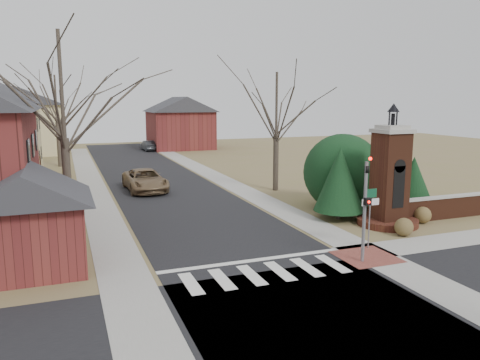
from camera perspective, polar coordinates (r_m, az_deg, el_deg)
name	(u,v)px	position (r m, az deg, el deg)	size (l,w,h in m)	color
ground	(275,281)	(17.88, 4.23, -12.14)	(120.00, 120.00, 0.00)	olive
main_street	(160,183)	(38.26, -9.78, -0.36)	(8.00, 70.00, 0.01)	black
cross_street	(315,315)	(15.45, 9.11, -15.91)	(120.00, 8.00, 0.01)	black
crosswalk_zone	(266,273)	(18.55, 3.17, -11.26)	(8.00, 2.20, 0.02)	silver
stop_bar	(251,261)	(19.85, 1.40, -9.82)	(8.00, 0.35, 0.02)	silver
sidewalk_right_main	(221,179)	(39.55, -2.37, 0.11)	(2.00, 60.00, 0.02)	gray
sidewalk_left	(92,187)	(37.65, -17.57, -0.84)	(2.00, 60.00, 0.02)	gray
curb_apron	(366,257)	(21.01, 15.16, -9.03)	(2.40, 2.40, 0.02)	brown
traffic_signal_pole	(365,201)	(19.71, 15.04, -2.50)	(0.28, 0.41, 4.50)	slate
sign_post	(370,206)	(21.71, 15.57, -3.13)	(0.90, 0.07, 2.75)	slate
brick_gate_monument	(389,185)	(26.04, 17.75, -0.63)	(3.20, 3.20, 6.47)	#512717
brick_garden_wall	(453,206)	(29.31, 24.51, -2.92)	(7.50, 0.50, 1.30)	#512717
garage_left	(28,215)	(20.05, -24.40, -3.87)	(4.80, 4.80, 4.29)	maroon
house_distant_left	(19,119)	(63.24, -25.39, 6.69)	(10.80, 8.80, 8.53)	#D0C08A
house_distant_right	(180,122)	(64.84, -7.35, 7.07)	(8.80, 8.80, 7.30)	maroon
evergreen_near	(340,179)	(26.59, 12.04, 0.12)	(2.80, 2.80, 4.10)	#473D33
evergreen_mid	(376,168)	(29.39, 16.22, 1.45)	(3.40, 3.40, 4.70)	#473D33
evergreen_far	(413,180)	(29.98, 20.36, 0.03)	(2.40, 2.40, 3.30)	#473D33
evergreen_mass	(342,169)	(29.61, 12.37, 1.29)	(4.80, 4.80, 4.80)	black
bare_tree_0	(61,77)	(24.03, -21.02, 11.61)	(8.05, 8.05, 11.15)	#473D33
bare_tree_1	(60,80)	(37.03, -21.05, 11.28)	(8.40, 8.40, 11.64)	#473D33
bare_tree_2	(56,96)	(50.01, -21.55, 9.55)	(7.35, 7.35, 10.19)	#473D33
bare_tree_3	(277,99)	(34.25, 4.49, 9.81)	(7.00, 7.00, 9.70)	#473D33
pickup_truck	(145,180)	(35.13, -11.50, -0.01)	(2.64, 5.74, 1.59)	brown
distant_car	(149,145)	(62.75, -11.07, 4.15)	(1.42, 4.06, 1.34)	#32353A
dry_shrub_left	(404,227)	(24.54, 19.35, -5.43)	(0.91, 0.91, 0.91)	brown
dry_shrub_right	(423,215)	(27.37, 21.37, -4.00)	(0.92, 0.92, 0.92)	brown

